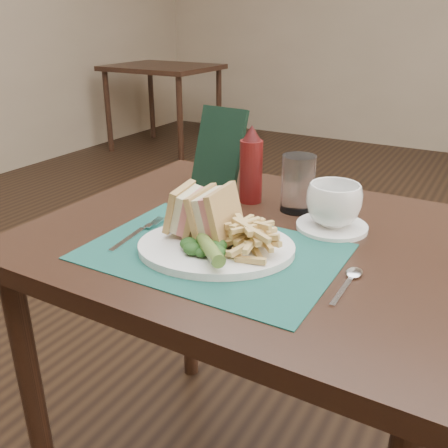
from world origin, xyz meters
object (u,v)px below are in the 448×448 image
object	(u,v)px
saucer	(332,227)
ketchup_bottle	(251,164)
sandwich_half_b	(206,212)
sandwich_half_a	(179,209)
table_main	(251,374)
table_bg_left	(164,108)
coffee_cup	(334,205)
drinking_glass	(298,184)
check_presenter	(219,150)
placemat	(213,252)
plate	(216,247)

from	to	relation	value
saucer	ketchup_bottle	distance (m)	0.25
sandwich_half_b	saucer	bearing A→B (deg)	44.50
sandwich_half_a	ketchup_bottle	distance (m)	0.27
table_main	saucer	distance (m)	0.41
saucer	table_bg_left	bearing A→B (deg)	132.11
coffee_cup	drinking_glass	distance (m)	0.12
saucer	table_main	bearing A→B (deg)	-146.31
table_main	check_presenter	size ratio (longest dim) A/B	4.22
placemat	check_presenter	distance (m)	0.38
drinking_glass	ketchup_bottle	size ratio (longest dim) A/B	0.70
sandwich_half_a	plate	bearing A→B (deg)	-18.92
plate	drinking_glass	world-z (taller)	drinking_glass
table_main	sandwich_half_b	distance (m)	0.46
table_main	check_presenter	distance (m)	0.55
placemat	table_main	bearing A→B (deg)	80.28
table_main	coffee_cup	xyz separation A→B (m)	(0.14, 0.09, 0.43)
table_main	sandwich_half_b	xyz separation A→B (m)	(-0.05, -0.11, 0.45)
sandwich_half_a	check_presenter	world-z (taller)	check_presenter
plate	coffee_cup	xyz separation A→B (m)	(0.16, 0.22, 0.05)
sandwich_half_a	coffee_cup	world-z (taller)	sandwich_half_a
table_main	plate	distance (m)	0.41
table_main	plate	size ratio (longest dim) A/B	3.00
table_main	table_bg_left	xyz separation A→B (m)	(-2.34, 2.83, 0.00)
ketchup_bottle	placemat	bearing A→B (deg)	-76.78
plate	drinking_glass	distance (m)	0.29
sandwich_half_a	ketchup_bottle	xyz separation A→B (m)	(0.02, 0.27, 0.03)
placemat	sandwich_half_a	world-z (taller)	sandwich_half_a
sandwich_half_a	check_presenter	size ratio (longest dim) A/B	0.45
table_bg_left	drinking_glass	world-z (taller)	drinking_glass
placemat	ketchup_bottle	world-z (taller)	ketchup_bottle
ketchup_bottle	check_presenter	distance (m)	0.12
placemat	drinking_glass	xyz separation A→B (m)	(0.05, 0.29, 0.06)
sandwich_half_b	coffee_cup	world-z (taller)	sandwich_half_b
saucer	drinking_glass	distance (m)	0.14
ketchup_bottle	sandwich_half_a	bearing A→B (deg)	-94.80
table_bg_left	placemat	world-z (taller)	placemat
saucer	ketchup_bottle	xyz separation A→B (m)	(-0.23, 0.06, 0.09)
placemat	coffee_cup	size ratio (longest dim) A/B	4.12
sandwich_half_b	check_presenter	xyz separation A→B (m)	(-0.15, 0.31, 0.03)
table_main	sandwich_half_a	bearing A→B (deg)	-135.07
plate	ketchup_bottle	distance (m)	0.30
placemat	sandwich_half_a	bearing A→B (deg)	167.99
coffee_cup	ketchup_bottle	world-z (taller)	ketchup_bottle
table_bg_left	coffee_cup	xyz separation A→B (m)	(2.47, -2.74, 0.43)
placemat	plate	bearing A→B (deg)	39.94
placemat	sandwich_half_b	size ratio (longest dim) A/B	4.40
sandwich_half_b	drinking_glass	size ratio (longest dim) A/B	0.82
coffee_cup	ketchup_bottle	bearing A→B (deg)	164.41
placemat	saucer	world-z (taller)	saucer
table_bg_left	drinking_glass	size ratio (longest dim) A/B	6.92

